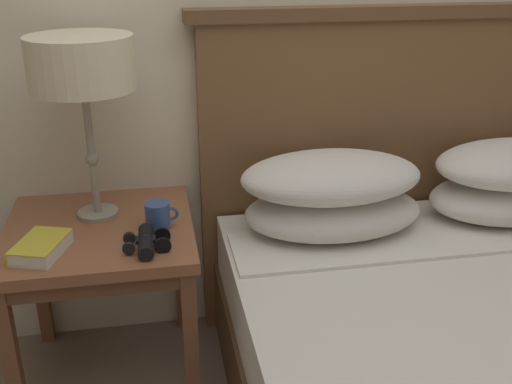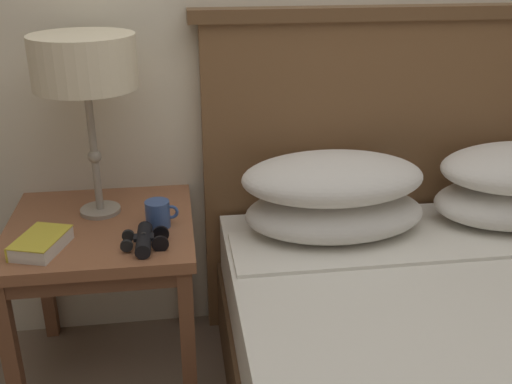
% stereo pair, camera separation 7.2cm
% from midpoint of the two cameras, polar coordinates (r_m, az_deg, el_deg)
% --- Properties ---
extents(nightstand, '(0.58, 0.58, 0.58)m').
position_cam_midpoint_polar(nightstand, '(1.97, -13.43, -4.96)').
color(nightstand, brown).
rests_on(nightstand, ground_plane).
extents(table_lamp, '(0.31, 0.31, 0.57)m').
position_cam_midpoint_polar(table_lamp, '(1.87, -14.96, 11.54)').
color(table_lamp, gray).
rests_on(table_lamp, nightstand).
extents(book_on_nightstand, '(0.17, 0.20, 0.04)m').
position_cam_midpoint_polar(book_on_nightstand, '(1.82, -18.79, -4.63)').
color(book_on_nightstand, silver).
rests_on(book_on_nightstand, nightstand).
extents(binoculars_pair, '(0.14, 0.16, 0.05)m').
position_cam_midpoint_polar(binoculars_pair, '(1.76, -9.41, -4.50)').
color(binoculars_pair, black).
rests_on(binoculars_pair, nightstand).
extents(coffee_mug, '(0.10, 0.08, 0.08)m').
position_cam_midpoint_polar(coffee_mug, '(1.87, -8.21, -2.10)').
color(coffee_mug, '#334C84').
rests_on(coffee_mug, nightstand).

